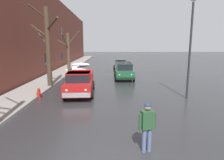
{
  "coord_description": "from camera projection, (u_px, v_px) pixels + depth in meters",
  "views": [
    {
      "loc": [
        0.05,
        -5.03,
        3.7
      ],
      "look_at": [
        0.34,
        8.22,
        1.28
      ],
      "focal_mm": 30.94,
      "sensor_mm": 36.0,
      "label": 1
    }
  ],
  "objects": [
    {
      "name": "brick_townhouse_facade",
      "position": [
        37.0,
        30.0,
        22.17
      ],
      "size": [
        0.63,
        80.0,
        10.85
      ],
      "color": "brown",
      "rests_on": "ground"
    },
    {
      "name": "snow_bank_mid_block_left",
      "position": [
        80.0,
        65.0,
        33.8
      ],
      "size": [
        3.15,
        1.1,
        0.67
      ],
      "color": "white",
      "rests_on": "ground"
    },
    {
      "name": "bare_tree_mid_block",
      "position": [
        68.0,
        52.0,
        24.93
      ],
      "size": [
        2.91,
        1.89,
        5.44
      ],
      "color": "#4C3D2D",
      "rests_on": "ground"
    },
    {
      "name": "snow_bank_near_corner_left",
      "position": [
        75.0,
        70.0,
        27.27
      ],
      "size": [
        3.11,
        1.44,
        0.74
      ],
      "color": "white",
      "rests_on": "ground"
    },
    {
      "name": "left_sidewalk_slab",
      "position": [
        56.0,
        76.0,
        23.16
      ],
      "size": [
        2.69,
        80.0,
        0.15
      ],
      "primitive_type": "cube",
      "color": "gray",
      "rests_on": "ground"
    },
    {
      "name": "street_lamp_post",
      "position": [
        190.0,
        45.0,
        12.87
      ],
      "size": [
        0.44,
        0.24,
        6.67
      ],
      "color": "#28282D",
      "rests_on": "ground"
    },
    {
      "name": "pickup_truck_red_approaching_near_lane",
      "position": [
        80.0,
        83.0,
        14.56
      ],
      "size": [
        2.28,
        5.13,
        1.76
      ],
      "color": "red",
      "rests_on": "ground"
    },
    {
      "name": "bare_tree_second_along_sidewalk",
      "position": [
        48.0,
        45.0,
        16.43
      ],
      "size": [
        2.78,
        2.5,
        6.82
      ],
      "color": "#423323",
      "rests_on": "ground"
    },
    {
      "name": "suv_green_parked_kerbside_close",
      "position": [
        124.0,
        70.0,
        20.96
      ],
      "size": [
        2.07,
        4.41,
        1.82
      ],
      "color": "#1E5633",
      "rests_on": "ground"
    },
    {
      "name": "fire_hydrant",
      "position": [
        39.0,
        93.0,
        13.61
      ],
      "size": [
        0.42,
        0.22,
        0.71
      ],
      "color": "#B21E19",
      "rests_on": "ground"
    },
    {
      "name": "pedestrian_with_coffee",
      "position": [
        147.0,
        124.0,
        6.63
      ],
      "size": [
        0.64,
        0.44,
        1.76
      ],
      "color": "slate",
      "rests_on": "ground"
    },
    {
      "name": "sedan_grey_parked_kerbside_mid",
      "position": [
        121.0,
        66.0,
        28.03
      ],
      "size": [
        2.08,
        4.01,
        1.42
      ],
      "color": "slate",
      "rests_on": "ground"
    }
  ]
}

